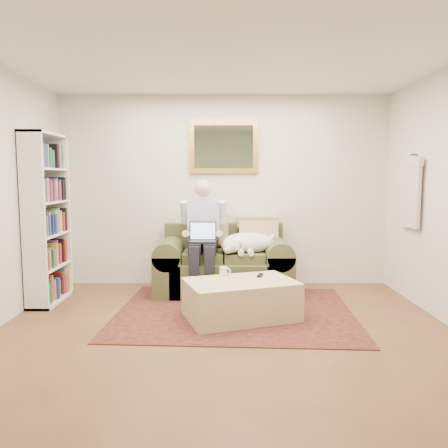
{
  "coord_description": "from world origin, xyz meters",
  "views": [
    {
      "loc": [
        -0.01,
        -3.53,
        1.49
      ],
      "look_at": [
        -0.0,
        1.47,
        0.95
      ],
      "focal_mm": 35.0,
      "sensor_mm": 36.0,
      "label": 1
    }
  ],
  "objects_px": {
    "sofa": "(224,269)",
    "seated_man": "(203,238)",
    "laptop": "(203,236)",
    "ottoman": "(241,300)",
    "coffee_mug": "(223,271)",
    "sleeping_dog": "(248,243)",
    "bookshelf": "(47,219)"
  },
  "relations": [
    {
      "from": "sofa",
      "to": "seated_man",
      "type": "bearing_deg",
      "value": -148.55
    },
    {
      "from": "laptop",
      "to": "ottoman",
      "type": "bearing_deg",
      "value": -62.81
    },
    {
      "from": "sofa",
      "to": "seated_man",
      "type": "xyz_separation_m",
      "value": [
        -0.26,
        -0.16,
        0.43
      ]
    },
    {
      "from": "laptop",
      "to": "coffee_mug",
      "type": "distance_m",
      "value": 0.74
    },
    {
      "from": "sleeping_dog",
      "to": "ottoman",
      "type": "height_order",
      "value": "sleeping_dog"
    },
    {
      "from": "ottoman",
      "to": "laptop",
      "type": "bearing_deg",
      "value": 117.19
    },
    {
      "from": "seated_man",
      "to": "bookshelf",
      "type": "relative_size",
      "value": 0.73
    },
    {
      "from": "bookshelf",
      "to": "sleeping_dog",
      "type": "bearing_deg",
      "value": 8.1
    },
    {
      "from": "laptop",
      "to": "coffee_mug",
      "type": "relative_size",
      "value": 3.35
    },
    {
      "from": "laptop",
      "to": "ottoman",
      "type": "xyz_separation_m",
      "value": [
        0.44,
        -0.85,
        -0.56
      ]
    },
    {
      "from": "sleeping_dog",
      "to": "ottoman",
      "type": "xyz_separation_m",
      "value": [
        -0.13,
        -0.99,
        -0.46
      ]
    },
    {
      "from": "seated_man",
      "to": "laptop",
      "type": "xyz_separation_m",
      "value": [
        0.0,
        -0.07,
        0.04
      ]
    },
    {
      "from": "laptop",
      "to": "bookshelf",
      "type": "height_order",
      "value": "bookshelf"
    },
    {
      "from": "laptop",
      "to": "sleeping_dog",
      "type": "xyz_separation_m",
      "value": [
        0.57,
        0.14,
        -0.1
      ]
    },
    {
      "from": "sleeping_dog",
      "to": "coffee_mug",
      "type": "distance_m",
      "value": 0.84
    },
    {
      "from": "sofa",
      "to": "sleeping_dog",
      "type": "bearing_deg",
      "value": -15.74
    },
    {
      "from": "sleeping_dog",
      "to": "bookshelf",
      "type": "bearing_deg",
      "value": -171.9
    },
    {
      "from": "seated_man",
      "to": "coffee_mug",
      "type": "height_order",
      "value": "seated_man"
    },
    {
      "from": "laptop",
      "to": "bookshelf",
      "type": "xyz_separation_m",
      "value": [
        -1.83,
        -0.2,
        0.24
      ]
    },
    {
      "from": "ottoman",
      "to": "bookshelf",
      "type": "relative_size",
      "value": 0.56
    },
    {
      "from": "seated_man",
      "to": "ottoman",
      "type": "xyz_separation_m",
      "value": [
        0.44,
        -0.92,
        -0.52
      ]
    },
    {
      "from": "laptop",
      "to": "ottoman",
      "type": "relative_size",
      "value": 0.3
    },
    {
      "from": "coffee_mug",
      "to": "bookshelf",
      "type": "relative_size",
      "value": 0.05
    },
    {
      "from": "seated_man",
      "to": "bookshelf",
      "type": "bearing_deg",
      "value": -171.6
    },
    {
      "from": "laptop",
      "to": "sleeping_dog",
      "type": "bearing_deg",
      "value": 13.64
    },
    {
      "from": "laptop",
      "to": "sofa",
      "type": "bearing_deg",
      "value": 41.02
    },
    {
      "from": "laptop",
      "to": "sleeping_dog",
      "type": "relative_size",
      "value": 0.47
    },
    {
      "from": "sofa",
      "to": "ottoman",
      "type": "relative_size",
      "value": 1.55
    },
    {
      "from": "sofa",
      "to": "sleeping_dog",
      "type": "height_order",
      "value": "sofa"
    },
    {
      "from": "sleeping_dog",
      "to": "seated_man",
      "type": "bearing_deg",
      "value": -172.87
    },
    {
      "from": "coffee_mug",
      "to": "sleeping_dog",
      "type": "bearing_deg",
      "value": 67.49
    },
    {
      "from": "seated_man",
      "to": "coffee_mug",
      "type": "xyz_separation_m",
      "value": [
        0.26,
        -0.69,
        -0.27
      ]
    }
  ]
}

